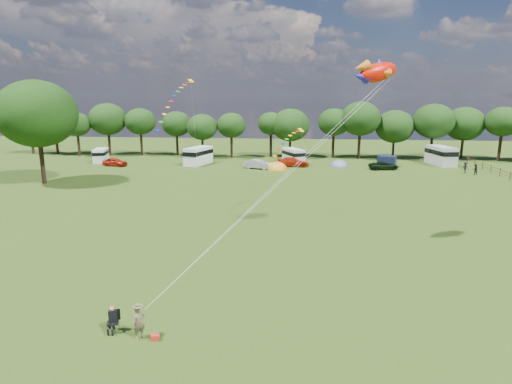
# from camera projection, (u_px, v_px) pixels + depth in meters

# --- Properties ---
(ground_plane) EXTENTS (180.00, 180.00, 0.00)m
(ground_plane) POSITION_uv_depth(u_px,v_px,m) (243.00, 284.00, 26.29)
(ground_plane) COLOR black
(ground_plane) RESTS_ON ground
(tree_line) EXTENTS (102.98, 10.98, 10.27)m
(tree_line) POSITION_uv_depth(u_px,v_px,m) (310.00, 123.00, 77.75)
(tree_line) COLOR black
(tree_line) RESTS_ON ground
(big_tree) EXTENTS (10.00, 10.00, 13.28)m
(big_tree) POSITION_uv_depth(u_px,v_px,m) (37.00, 114.00, 54.33)
(big_tree) COLOR black
(big_tree) RESTS_ON ground
(car_a) EXTENTS (4.35, 2.31, 1.38)m
(car_a) POSITION_uv_depth(u_px,v_px,m) (115.00, 162.00, 69.84)
(car_a) COLOR #9C180A
(car_a) RESTS_ON ground
(car_b) EXTENTS (4.54, 2.75, 1.50)m
(car_b) POSITION_uv_depth(u_px,v_px,m) (258.00, 164.00, 67.23)
(car_b) COLOR #9DA2A7
(car_b) RESTS_ON ground
(car_c) EXTENTS (4.91, 2.08, 1.47)m
(car_c) POSITION_uv_depth(u_px,v_px,m) (293.00, 162.00, 69.39)
(car_c) COLOR #AE2409
(car_c) RESTS_ON ground
(car_d) EXTENTS (4.83, 2.84, 1.24)m
(car_d) POSITION_uv_depth(u_px,v_px,m) (383.00, 166.00, 66.53)
(car_d) COLOR black
(car_d) RESTS_ON ground
(campervan_a) EXTENTS (3.14, 5.05, 2.30)m
(campervan_a) POSITION_uv_depth(u_px,v_px,m) (101.00, 155.00, 74.07)
(campervan_a) COLOR white
(campervan_a) RESTS_ON ground
(campervan_b) EXTENTS (4.12, 6.34, 2.87)m
(campervan_b) POSITION_uv_depth(u_px,v_px,m) (198.00, 155.00, 71.47)
(campervan_b) COLOR white
(campervan_b) RESTS_ON ground
(campervan_c) EXTENTS (4.09, 5.50, 2.48)m
(campervan_c) POSITION_uv_depth(u_px,v_px,m) (294.00, 156.00, 72.49)
(campervan_c) COLOR silver
(campervan_c) RESTS_ON ground
(campervan_d) EXTENTS (3.84, 6.61, 3.04)m
(campervan_d) POSITION_uv_depth(u_px,v_px,m) (441.00, 155.00, 71.06)
(campervan_d) COLOR #B6B6B8
(campervan_d) RESTS_ON ground
(tent_orange) EXTENTS (3.20, 3.50, 2.50)m
(tent_orange) POSITION_uv_depth(u_px,v_px,m) (277.00, 170.00, 66.33)
(tent_orange) COLOR orange
(tent_orange) RESTS_ON ground
(tent_greyblue) EXTENTS (3.06, 3.35, 2.27)m
(tent_greyblue) POSITION_uv_depth(u_px,v_px,m) (339.00, 167.00, 69.16)
(tent_greyblue) COLOR slate
(tent_greyblue) RESTS_ON ground
(awning_navy) EXTENTS (3.40, 3.08, 1.74)m
(awning_navy) POSITION_uv_depth(u_px,v_px,m) (387.00, 161.00, 69.49)
(awning_navy) COLOR #131B31
(awning_navy) RESTS_ON ground
(kite_flyer) EXTENTS (0.69, 0.69, 1.62)m
(kite_flyer) POSITION_uv_depth(u_px,v_px,m) (139.00, 323.00, 20.27)
(kite_flyer) COLOR brown
(kite_flyer) RESTS_ON ground
(camp_chair) EXTENTS (0.70, 0.71, 1.35)m
(camp_chair) POSITION_uv_depth(u_px,v_px,m) (113.00, 316.00, 20.86)
(camp_chair) COLOR #99999E
(camp_chair) RESTS_ON ground
(kite_bag) EXTENTS (0.42, 0.32, 0.28)m
(kite_bag) POSITION_uv_depth(u_px,v_px,m) (155.00, 338.00, 20.22)
(kite_bag) COLOR red
(kite_bag) RESTS_ON ground
(fish_kite) EXTENTS (3.89, 2.88, 2.10)m
(fish_kite) POSITION_uv_depth(u_px,v_px,m) (375.00, 72.00, 30.79)
(fish_kite) COLOR red
(fish_kite) RESTS_ON ground
(streamer_kite_a) EXTENTS (3.33, 5.65, 5.78)m
(streamer_kite_a) POSITION_uv_depth(u_px,v_px,m) (177.00, 97.00, 49.12)
(streamer_kite_a) COLOR #FFC400
(streamer_kite_a) RESTS_ON ground
(streamer_kite_c) EXTENTS (3.06, 4.91, 2.77)m
(streamer_kite_c) POSITION_uv_depth(u_px,v_px,m) (289.00, 140.00, 38.40)
(streamer_kite_c) COLOR yellow
(streamer_kite_c) RESTS_ON ground
(walker_a) EXTENTS (0.83, 0.58, 1.59)m
(walker_a) POSITION_uv_depth(u_px,v_px,m) (475.00, 170.00, 62.06)
(walker_a) COLOR black
(walker_a) RESTS_ON ground
(walker_b) EXTENTS (1.10, 0.60, 1.64)m
(walker_b) POSITION_uv_depth(u_px,v_px,m) (465.00, 168.00, 63.60)
(walker_b) COLOR black
(walker_b) RESTS_ON ground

